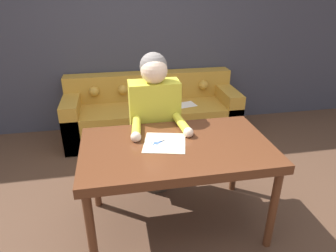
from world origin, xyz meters
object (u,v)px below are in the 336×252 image
object	(u,v)px
person	(155,123)
couch	(152,114)
dining_table	(177,154)
scissors	(159,142)

from	to	relation	value
person	couch	bearing A→B (deg)	83.82
dining_table	person	distance (m)	0.55
dining_table	couch	distance (m)	1.73
couch	scissors	size ratio (longest dim) A/B	10.83
person	dining_table	bearing A→B (deg)	-81.16
couch	dining_table	bearing A→B (deg)	-91.37
dining_table	couch	xyz separation A→B (m)	(0.04, 1.69, -0.38)
dining_table	couch	world-z (taller)	couch
dining_table	couch	bearing A→B (deg)	88.63
dining_table	couch	size ratio (longest dim) A/B	0.65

